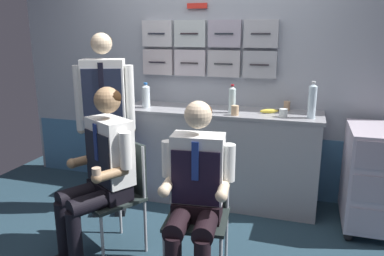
% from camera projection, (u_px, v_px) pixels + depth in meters
% --- Properties ---
extents(galley_bulkhead, '(4.20, 0.14, 2.15)m').
position_uv_depth(galley_bulkhead, '(208.00, 90.00, 3.84)').
color(galley_bulkhead, '#A4ADB8').
rests_on(galley_bulkhead, ground).
extents(galley_counter, '(1.89, 0.53, 0.92)m').
position_uv_depth(galley_counter, '(220.00, 156.00, 3.67)').
color(galley_counter, '#9C9DA3').
rests_on(galley_counter, ground).
extents(service_trolley, '(0.40, 0.65, 0.88)m').
position_uv_depth(service_trolley, '(370.00, 176.00, 3.12)').
color(service_trolley, black).
rests_on(service_trolley, ground).
extents(folding_chair_left, '(0.55, 0.55, 0.85)m').
position_uv_depth(folding_chair_left, '(121.00, 184.00, 2.83)').
color(folding_chair_left, '#A8AAAF').
rests_on(folding_chair_left, ground).
extents(crew_member_left, '(0.60, 0.68, 1.27)m').
position_uv_depth(crew_member_left, '(101.00, 167.00, 2.68)').
color(crew_member_left, black).
rests_on(crew_member_left, ground).
extents(folding_chair_right, '(0.44, 0.44, 0.85)m').
position_uv_depth(folding_chair_right, '(200.00, 201.00, 2.55)').
color(folding_chair_right, '#A8AAAF').
rests_on(folding_chair_right, ground).
extents(crew_member_right, '(0.47, 0.61, 1.23)m').
position_uv_depth(crew_member_right, '(195.00, 190.00, 2.36)').
color(crew_member_right, black).
rests_on(crew_member_right, ground).
extents(crew_member_standing, '(0.49, 0.35, 1.63)m').
position_uv_depth(crew_member_standing, '(105.00, 111.00, 3.31)').
color(crew_member_standing, black).
rests_on(crew_member_standing, ground).
extents(water_bottle_short, '(0.06, 0.06, 0.26)m').
position_uv_depth(water_bottle_short, '(232.00, 99.00, 3.40)').
color(water_bottle_short, silver).
rests_on(water_bottle_short, galley_counter).
extents(water_bottle_tall, '(0.07, 0.07, 0.32)m').
position_uv_depth(water_bottle_tall, '(312.00, 101.00, 3.19)').
color(water_bottle_tall, silver).
rests_on(water_bottle_tall, galley_counter).
extents(sparkling_bottle_green, '(0.08, 0.08, 0.25)m').
position_uv_depth(sparkling_bottle_green, '(146.00, 96.00, 3.64)').
color(sparkling_bottle_green, silver).
rests_on(sparkling_bottle_green, galley_counter).
extents(coffee_cup_spare, '(0.07, 0.07, 0.09)m').
position_uv_depth(coffee_cup_spare, '(235.00, 110.00, 3.33)').
color(coffee_cup_spare, tan).
rests_on(coffee_cup_spare, galley_counter).
extents(coffee_cup_white, '(0.06, 0.06, 0.08)m').
position_uv_depth(coffee_cup_white, '(287.00, 105.00, 3.55)').
color(coffee_cup_white, tan).
rests_on(coffee_cup_white, galley_counter).
extents(espresso_cup_small, '(0.07, 0.07, 0.07)m').
position_uv_depth(espresso_cup_small, '(283.00, 113.00, 3.26)').
color(espresso_cup_small, white).
rests_on(espresso_cup_small, galley_counter).
extents(snack_banana, '(0.17, 0.10, 0.04)m').
position_uv_depth(snack_banana, '(269.00, 111.00, 3.41)').
color(snack_banana, yellow).
rests_on(snack_banana, galley_counter).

